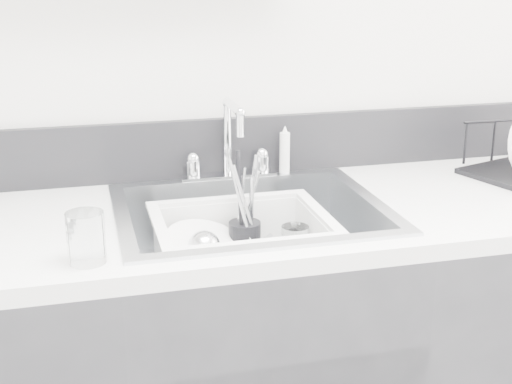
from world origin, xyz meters
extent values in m
cube|color=silver|center=(0.00, 1.49, 1.30)|extent=(3.50, 0.02, 2.60)
cube|color=#27272B|center=(0.00, 1.19, 0.44)|extent=(3.20, 0.62, 0.88)
cube|color=white|center=(0.00, 1.19, 0.90)|extent=(3.20, 0.62, 0.04)
cube|color=black|center=(0.00, 1.49, 1.00)|extent=(3.20, 0.02, 0.16)
cube|color=silver|center=(0.00, 1.44, 0.93)|extent=(0.26, 0.06, 0.02)
cylinder|color=silver|center=(-0.10, 1.44, 0.96)|extent=(0.04, 0.04, 0.05)
cylinder|color=silver|center=(0.10, 1.44, 0.96)|extent=(0.04, 0.04, 0.05)
cylinder|color=silver|center=(0.00, 1.44, 1.03)|extent=(0.02, 0.02, 0.20)
cylinder|color=silver|center=(0.00, 1.37, 1.14)|extent=(0.02, 0.15, 0.02)
cylinder|color=white|center=(0.16, 1.44, 0.99)|extent=(0.03, 0.03, 0.14)
cylinder|color=white|center=(-0.10, 1.19, 0.78)|extent=(0.24, 0.24, 0.01)
cylinder|color=white|center=(-0.09, 1.20, 0.79)|extent=(0.23, 0.23, 0.01)
cylinder|color=white|center=(-0.11, 1.19, 0.82)|extent=(0.27, 0.26, 0.10)
cylinder|color=black|center=(0.00, 1.25, 0.82)|extent=(0.08, 0.08, 0.10)
cylinder|color=silver|center=(-0.01, 1.26, 0.91)|extent=(0.01, 0.05, 0.20)
cylinder|color=silver|center=(0.01, 1.24, 0.90)|extent=(0.02, 0.04, 0.18)
cylinder|color=black|center=(-0.01, 1.25, 0.93)|extent=(0.01, 0.06, 0.22)
cylinder|color=white|center=(0.11, 1.19, 0.82)|extent=(0.08, 0.08, 0.10)
cylinder|color=white|center=(-0.39, 0.97, 0.97)|extent=(0.10, 0.10, 0.10)
imported|color=white|center=(0.10, 1.14, 0.78)|extent=(0.12, 0.12, 0.03)
camera|label=1|loc=(-0.39, -0.37, 1.49)|focal=50.00mm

